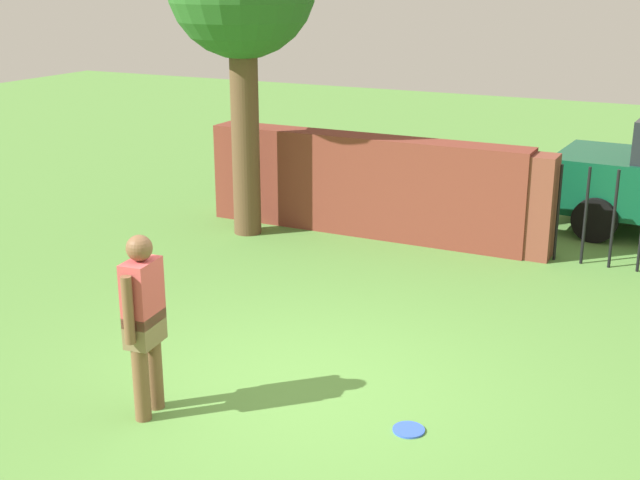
# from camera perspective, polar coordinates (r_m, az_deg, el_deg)

# --- Properties ---
(ground_plane) EXTENTS (40.00, 40.00, 0.00)m
(ground_plane) POSITION_cam_1_polar(r_m,az_deg,el_deg) (7.85, -0.97, -10.15)
(ground_plane) COLOR #568C3D
(brick_wall) EXTENTS (4.81, 0.50, 1.45)m
(brick_wall) POSITION_cam_1_polar(r_m,az_deg,el_deg) (12.26, 3.00, 3.73)
(brick_wall) COLOR brown
(brick_wall) RESTS_ON ground
(person) EXTENTS (0.26, 0.54, 1.62)m
(person) POSITION_cam_1_polar(r_m,az_deg,el_deg) (7.25, -11.81, -5.14)
(person) COLOR brown
(person) RESTS_ON ground
(fence_gate) EXTENTS (2.74, 0.44, 1.40)m
(fence_gate) POSITION_cam_1_polar(r_m,az_deg,el_deg) (11.38, 20.12, 1.44)
(fence_gate) COLOR brown
(fence_gate) RESTS_ON ground
(frisbee_blue) EXTENTS (0.27, 0.27, 0.02)m
(frisbee_blue) POSITION_cam_1_polar(r_m,az_deg,el_deg) (7.26, 6.01, -12.64)
(frisbee_blue) COLOR blue
(frisbee_blue) RESTS_ON ground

